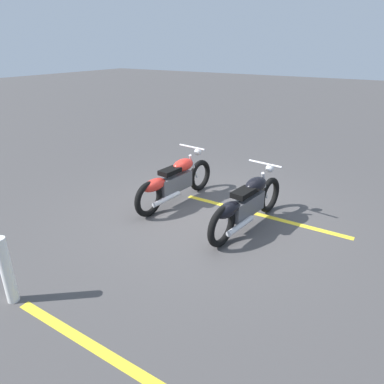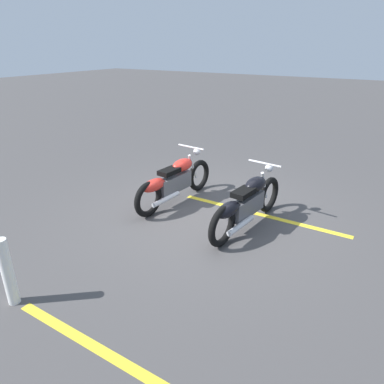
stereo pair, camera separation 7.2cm
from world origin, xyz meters
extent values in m
plane|color=#474444|center=(0.00, 0.00, 0.00)|extent=(60.00, 60.00, 0.00)
torus|color=black|center=(-0.95, -0.73, 0.34)|extent=(0.68, 0.18, 0.67)
torus|color=black|center=(0.60, -0.89, 0.34)|extent=(0.68, 0.18, 0.67)
cube|color=#59595E|center=(-0.12, -0.81, 0.42)|extent=(0.86, 0.30, 0.32)
ellipsoid|color=red|center=(-0.39, -0.79, 0.72)|extent=(0.55, 0.33, 0.24)
ellipsoid|color=red|center=(0.45, -0.87, 0.56)|extent=(0.58, 0.29, 0.22)
cube|color=black|center=(0.01, -0.83, 0.70)|extent=(0.46, 0.28, 0.09)
cylinder|color=silver|center=(-0.72, -0.75, 0.60)|extent=(0.27, 0.08, 0.56)
cylinder|color=silver|center=(-0.67, -0.76, 1.02)|extent=(0.10, 0.62, 0.04)
sphere|color=silver|center=(-0.87, -0.74, 0.88)|extent=(0.15, 0.15, 0.15)
cylinder|color=silver|center=(0.29, -0.71, 0.26)|extent=(0.71, 0.16, 0.09)
torus|color=black|center=(-0.73, 0.90, 0.34)|extent=(0.68, 0.19, 0.67)
torus|color=black|center=(0.81, 0.71, 0.34)|extent=(0.68, 0.19, 0.67)
cube|color=#59595E|center=(0.09, 0.80, 0.42)|extent=(0.86, 0.32, 0.32)
ellipsoid|color=black|center=(-0.18, 0.83, 0.72)|extent=(0.55, 0.34, 0.24)
ellipsoid|color=black|center=(0.66, 0.73, 0.56)|extent=(0.58, 0.31, 0.22)
cube|color=black|center=(0.22, 0.79, 0.70)|extent=(0.47, 0.29, 0.09)
cylinder|color=silver|center=(-0.51, 0.87, 0.60)|extent=(0.27, 0.09, 0.56)
cylinder|color=silver|center=(-0.46, 0.87, 1.02)|extent=(0.11, 0.62, 0.04)
sphere|color=silver|center=(-0.65, 0.89, 0.88)|extent=(0.15, 0.15, 0.15)
cylinder|color=silver|center=(0.50, 0.89, 0.26)|extent=(0.71, 0.17, 0.09)
cylinder|color=white|center=(3.32, -0.86, 0.44)|extent=(0.14, 0.14, 0.89)
cube|color=yellow|center=(-0.52, 0.86, 0.00)|extent=(0.14, 3.20, 0.01)
cube|color=yellow|center=(3.31, 0.91, 0.00)|extent=(0.14, 3.20, 0.01)
camera|label=1|loc=(5.06, 2.85, 2.93)|focal=32.67mm
camera|label=2|loc=(5.10, 2.79, 2.93)|focal=32.67mm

